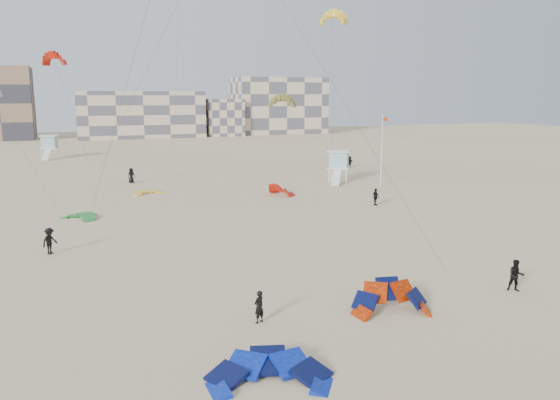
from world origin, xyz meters
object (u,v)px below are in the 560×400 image
object	(u,v)px
kite_ground_blue	(270,383)
kitesurfer_main	(259,307)
lifeguard_tower_near	(339,166)
kite_ground_orange	(392,313)

from	to	relation	value
kite_ground_blue	kitesurfer_main	distance (m)	5.67
kitesurfer_main	lifeguard_tower_near	distance (m)	44.70
kitesurfer_main	lifeguard_tower_near	world-z (taller)	lifeguard_tower_near
kite_ground_orange	lifeguard_tower_near	bearing A→B (deg)	78.05
kite_ground_blue	kite_ground_orange	distance (m)	9.03
kite_ground_blue	lifeguard_tower_near	size ratio (longest dim) A/B	0.81
kite_ground_blue	lifeguard_tower_near	xyz separation A→B (m)	(24.71, 43.55, 1.97)
kite_ground_orange	lifeguard_tower_near	world-z (taller)	lifeguard_tower_near
kite_ground_blue	kite_ground_orange	xyz separation A→B (m)	(7.97, 4.24, 0.00)
kite_ground_blue	lifeguard_tower_near	bearing A→B (deg)	76.55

